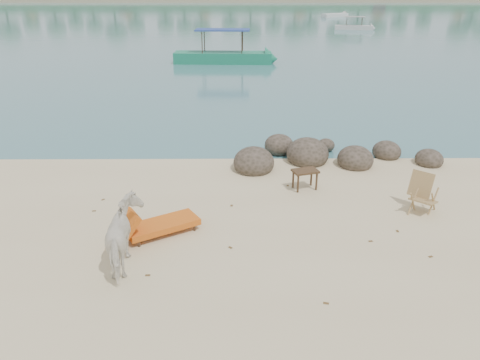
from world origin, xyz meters
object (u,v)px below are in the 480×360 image
Objects in this scene: boulders at (317,156)px; cow at (126,238)px; deck_chair at (424,196)px; lounge_chair at (162,222)px; side_table at (305,181)px; boat_near at (223,35)px.

cow reaches higher than boulders.
lounge_chair is at bearing -128.83° from deck_chair.
side_table is 3.02m from deck_chair.
deck_chair is at bearing -44.92° from side_table.
lounge_chair reaches higher than side_table.
cow reaches higher than lounge_chair.
cow reaches higher than side_table.
cow is 5.42m from side_table.
side_table is at bearing 3.12° from lounge_chair.
boulders is 6.10m from lounge_chair.
side_table is at bearing -79.96° from boat_near.
side_table is (-0.65, -2.09, 0.07)m from boulders.
boat_near reaches higher than cow.
cow is (-4.63, -5.76, 0.46)m from boulders.
boat_near is (-3.40, 19.62, 1.63)m from boulders.
side_table is at bearing -165.73° from deck_chair.
side_table is 21.94m from boat_near.
boat_near reaches higher than boulders.
side_table is 0.33× the size of lounge_chair.
cow is 2.33× the size of side_table.
cow is at bearing -141.77° from lounge_chair.
lounge_chair is 0.27× the size of boat_near.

